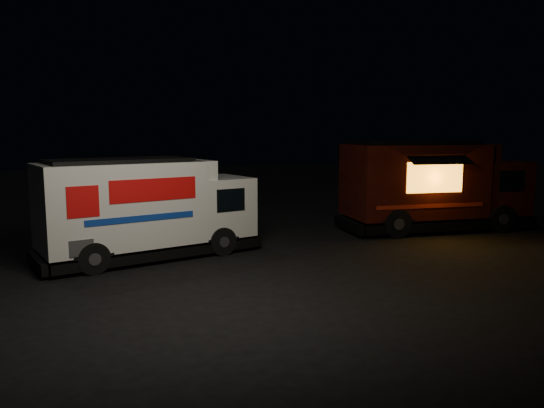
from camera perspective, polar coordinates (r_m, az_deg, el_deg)
The scene contains 3 objects.
ground at distance 14.78m, azimuth 0.23°, elevation -6.37°, with size 80.00×80.00×0.00m, color black.
white_truck at distance 15.61m, azimuth -12.98°, elevation -0.41°, with size 6.35×2.17×2.88m, color silver, non-canonical shape.
red_truck at distance 20.50m, azimuth 17.18°, elevation 1.93°, with size 7.04×2.59×3.28m, color #3C100A, non-canonical shape.
Camera 1 is at (-4.45, -13.61, 3.64)m, focal length 35.00 mm.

